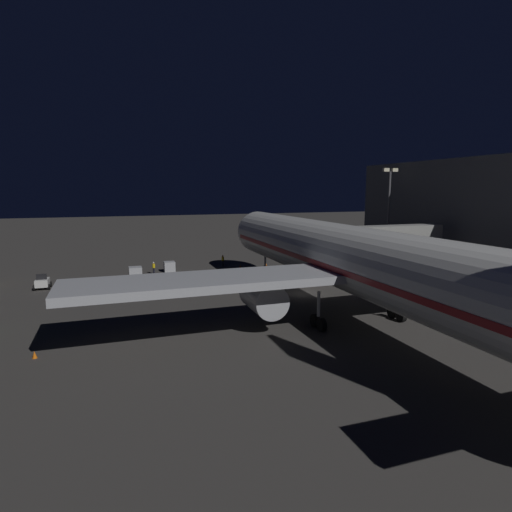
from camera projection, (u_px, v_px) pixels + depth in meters
name	position (u px, v px, depth m)	size (l,w,h in m)	color
ground_plane	(301.00, 293.00, 50.77)	(320.00, 320.00, 0.00)	#383533
airliner_at_gate	(358.00, 262.00, 38.48)	(51.29, 63.31, 20.32)	silver
jet_bridge	(362.00, 236.00, 59.44)	(22.94, 3.40, 7.45)	#9E9E99
apron_floodlight_mast	(389.00, 206.00, 74.53)	(2.90, 0.50, 16.05)	#59595E
baggage_tug_spare	(42.00, 283.00, 52.79)	(1.86, 2.31, 1.95)	silver
baggage_container_near_belt	(135.00, 273.00, 58.86)	(1.74, 1.69, 1.65)	#B7BABF
baggage_container_far_row	(169.00, 267.00, 63.81)	(1.61, 1.57, 1.54)	#B7BABF
ground_crew_near_nose_gear	(154.00, 267.00, 61.98)	(0.40, 0.40, 1.82)	black
ground_crew_marshaller_fwd	(223.00, 260.00, 68.50)	(0.40, 0.40, 1.81)	black
traffic_cone_nose_port	(266.00, 265.00, 68.15)	(0.36, 0.36, 0.55)	orange
traffic_cone_nose_starboard	(240.00, 266.00, 66.73)	(0.36, 0.36, 0.55)	orange
traffic_cone_wingtip_svc_side	(35.00, 355.00, 31.13)	(0.36, 0.36, 0.55)	orange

